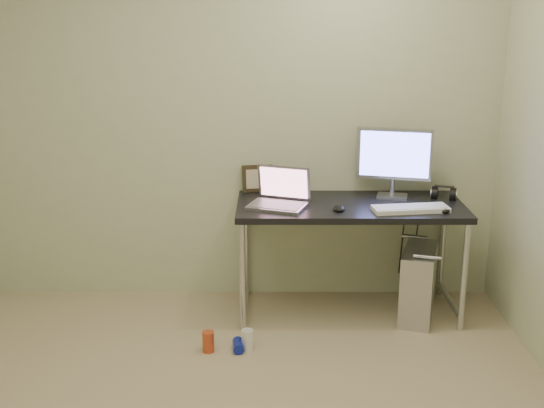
% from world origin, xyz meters
% --- Properties ---
extents(wall_back, '(3.50, 0.02, 2.50)m').
position_xyz_m(wall_back, '(0.00, 1.75, 1.25)').
color(wall_back, beige).
rests_on(wall_back, ground).
extents(desk, '(1.44, 0.63, 0.75)m').
position_xyz_m(desk, '(0.74, 1.43, 0.66)').
color(desk, black).
rests_on(desk, ground).
extents(tower_computer, '(0.32, 0.49, 0.50)m').
position_xyz_m(tower_computer, '(1.18, 1.35, 0.24)').
color(tower_computer, '#BABABF').
rests_on(tower_computer, ground).
extents(cable_a, '(0.01, 0.16, 0.69)m').
position_xyz_m(cable_a, '(1.13, 1.70, 0.40)').
color(cable_a, black).
rests_on(cable_a, ground).
extents(cable_b, '(0.02, 0.11, 0.71)m').
position_xyz_m(cable_b, '(1.22, 1.68, 0.38)').
color(cable_b, black).
rests_on(cable_b, ground).
extents(can_red, '(0.09, 0.09, 0.13)m').
position_xyz_m(can_red, '(-0.14, 0.88, 0.06)').
color(can_red, '#C54724').
rests_on(can_red, ground).
extents(can_white, '(0.09, 0.09, 0.13)m').
position_xyz_m(can_white, '(0.09, 0.90, 0.06)').
color(can_white, white).
rests_on(can_white, ground).
extents(can_blue, '(0.07, 0.12, 0.06)m').
position_xyz_m(can_blue, '(0.04, 0.89, 0.03)').
color(can_blue, '#1220A0').
rests_on(can_blue, ground).
extents(laptop, '(0.42, 0.38, 0.24)m').
position_xyz_m(laptop, '(0.29, 1.40, 0.81)').
color(laptop, '#AAAAB2').
rests_on(laptop, desk).
extents(monitor, '(0.48, 0.18, 0.46)m').
position_xyz_m(monitor, '(1.03, 1.59, 1.02)').
color(monitor, '#AAAAB2').
rests_on(monitor, desk).
extents(keyboard, '(0.48, 0.21, 0.03)m').
position_xyz_m(keyboard, '(1.09, 1.27, 0.76)').
color(keyboard, white).
rests_on(keyboard, desk).
extents(mouse_right, '(0.08, 0.12, 0.04)m').
position_xyz_m(mouse_right, '(1.29, 1.27, 0.77)').
color(mouse_right, black).
rests_on(mouse_right, desk).
extents(mouse_left, '(0.08, 0.12, 0.04)m').
position_xyz_m(mouse_left, '(0.65, 1.29, 0.77)').
color(mouse_left, black).
rests_on(mouse_left, desk).
extents(headphones, '(0.18, 0.10, 0.11)m').
position_xyz_m(headphones, '(1.36, 1.56, 0.78)').
color(headphones, black).
rests_on(headphones, desk).
extents(picture_frame, '(0.24, 0.10, 0.18)m').
position_xyz_m(picture_frame, '(0.15, 1.72, 0.84)').
color(picture_frame, black).
rests_on(picture_frame, desk).
extents(webcam, '(0.04, 0.04, 0.12)m').
position_xyz_m(webcam, '(0.37, 1.67, 0.84)').
color(webcam, silver).
rests_on(webcam, desk).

